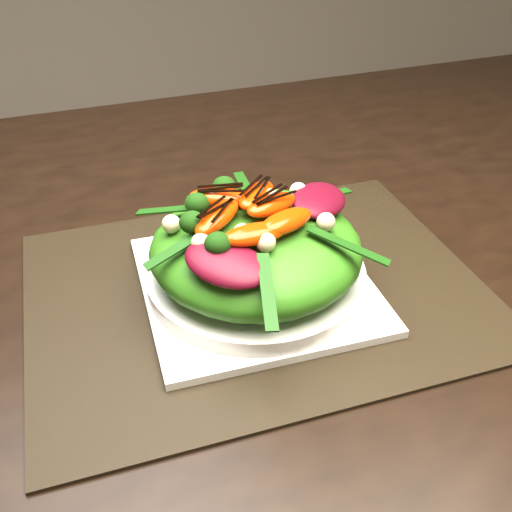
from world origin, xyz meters
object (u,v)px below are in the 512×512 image
object	(u,v)px
plate_base	(256,284)
placemat	(256,289)
salad_bowl	(256,275)
lettuce_mound	(256,248)
orange_segment	(249,201)
dining_table	(379,210)

from	to	relation	value
plate_base	placemat	bearing A→B (deg)	-90.00
plate_base	salad_bowl	xyz separation A→B (m)	(0.00, 0.00, 0.01)
placemat	lettuce_mound	world-z (taller)	lettuce_mound
placemat	orange_segment	distance (m)	0.10
dining_table	placemat	xyz separation A→B (m)	(-0.22, -0.13, 0.02)
dining_table	plate_base	world-z (taller)	dining_table
placemat	orange_segment	size ratio (longest dim) A/B	7.37
placemat	salad_bowl	distance (m)	0.02
placemat	salad_bowl	bearing A→B (deg)	90.00
dining_table	orange_segment	size ratio (longest dim) A/B	25.66
orange_segment	placemat	bearing A→B (deg)	-88.87
placemat	lettuce_mound	distance (m)	0.05
plate_base	lettuce_mound	world-z (taller)	lettuce_mound
lettuce_mound	placemat	bearing A→B (deg)	-90.00
placemat	lettuce_mound	bearing A→B (deg)	90.00
plate_base	salad_bowl	world-z (taller)	salad_bowl
placemat	dining_table	bearing A→B (deg)	30.10
placemat	orange_segment	xyz separation A→B (m)	(-0.00, 0.02, 0.10)
dining_table	salad_bowl	distance (m)	0.26
orange_segment	plate_base	bearing A→B (deg)	-88.87
plate_base	orange_segment	xyz separation A→B (m)	(-0.00, 0.02, 0.09)
dining_table	plate_base	xyz separation A→B (m)	(-0.22, -0.13, 0.03)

